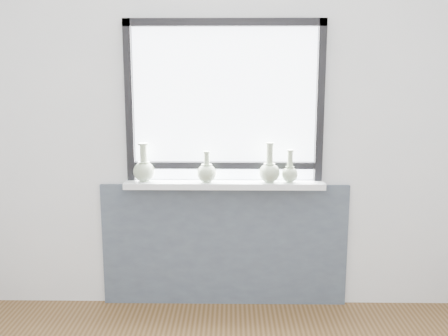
{
  "coord_description": "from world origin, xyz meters",
  "views": [
    {
      "loc": [
        0.05,
        -1.53,
        1.59
      ],
      "look_at": [
        0.0,
        1.55,
        1.02
      ],
      "focal_mm": 40.0,
      "sensor_mm": 36.0,
      "label": 1
    }
  ],
  "objects_px": {
    "windowsill": "(224,184)",
    "vase_a": "(144,169)",
    "vase_b": "(207,172)",
    "vase_d": "(290,172)",
    "vase_c": "(269,170)"
  },
  "relations": [
    {
      "from": "vase_d",
      "to": "vase_a",
      "type": "bearing_deg",
      "value": 179.44
    },
    {
      "from": "vase_c",
      "to": "windowsill",
      "type": "bearing_deg",
      "value": 174.91
    },
    {
      "from": "vase_d",
      "to": "vase_c",
      "type": "bearing_deg",
      "value": -174.03
    },
    {
      "from": "vase_a",
      "to": "vase_d",
      "type": "height_order",
      "value": "vase_a"
    },
    {
      "from": "vase_b",
      "to": "vase_d",
      "type": "xyz_separation_m",
      "value": [
        0.55,
        0.02,
        -0.0
      ]
    },
    {
      "from": "windowsill",
      "to": "vase_b",
      "type": "height_order",
      "value": "vase_b"
    },
    {
      "from": "windowsill",
      "to": "vase_a",
      "type": "height_order",
      "value": "vase_a"
    },
    {
      "from": "vase_b",
      "to": "vase_a",
      "type": "bearing_deg",
      "value": 176.37
    },
    {
      "from": "windowsill",
      "to": "vase_b",
      "type": "relative_size",
      "value": 6.38
    },
    {
      "from": "vase_a",
      "to": "vase_d",
      "type": "xyz_separation_m",
      "value": [
        0.96,
        -0.01,
        -0.02
      ]
    },
    {
      "from": "windowsill",
      "to": "vase_d",
      "type": "bearing_deg",
      "value": -1.61
    },
    {
      "from": "vase_a",
      "to": "vase_c",
      "type": "xyz_separation_m",
      "value": [
        0.83,
        -0.02,
        -0.0
      ]
    },
    {
      "from": "windowsill",
      "to": "vase_a",
      "type": "xyz_separation_m",
      "value": [
        -0.53,
        -0.0,
        0.1
      ]
    },
    {
      "from": "vase_b",
      "to": "vase_c",
      "type": "distance_m",
      "value": 0.41
    },
    {
      "from": "vase_b",
      "to": "vase_d",
      "type": "distance_m",
      "value": 0.55
    }
  ]
}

